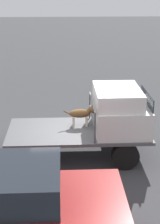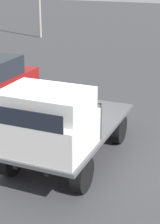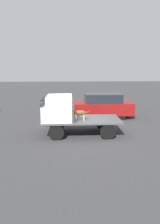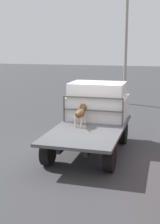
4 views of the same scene
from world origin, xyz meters
TOP-DOWN VIEW (x-y plane):
  - ground_plane at (0.00, 0.00)m, footprint 80.00×80.00m
  - flatbed_truck at (0.00, 0.00)m, footprint 3.94×2.00m
  - truck_cab at (1.16, 0.00)m, footprint 1.46×1.88m
  - truck_headboard at (0.40, 0.00)m, footprint 0.04×1.88m
  - dog at (0.16, 0.31)m, footprint 1.00×0.25m
  - parked_sedan at (-1.52, -3.72)m, footprint 4.37×1.87m

SIDE VIEW (x-z plane):
  - ground_plane at x=0.00m, z-range 0.00..0.00m
  - flatbed_truck at x=0.00m, z-range 0.19..0.99m
  - parked_sedan at x=-1.52m, z-range 0.00..1.64m
  - dog at x=0.16m, z-range 0.87..1.50m
  - truck_headboard at x=0.40m, z-range 0.94..1.77m
  - truck_cab at x=1.16m, z-range 0.77..1.96m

